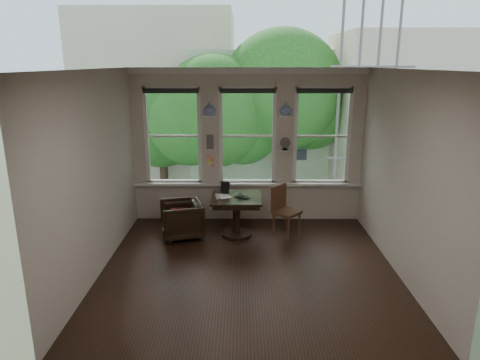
{
  "coord_description": "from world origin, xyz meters",
  "views": [
    {
      "loc": [
        -0.09,
        -6.03,
        3.09
      ],
      "look_at": [
        -0.14,
        0.9,
        1.18
      ],
      "focal_mm": 32.0,
      "sensor_mm": 36.0,
      "label": 1
    }
  ],
  "objects_px": {
    "table": "(236,216)",
    "armchair_left": "(182,219)",
    "laptop": "(240,198)",
    "mug": "(217,197)",
    "side_chair_right": "(287,212)"
  },
  "relations": [
    {
      "from": "laptop",
      "to": "table",
      "type": "bearing_deg",
      "value": 161.24
    },
    {
      "from": "table",
      "to": "armchair_left",
      "type": "xyz_separation_m",
      "value": [
        -0.99,
        -0.07,
        -0.04
      ]
    },
    {
      "from": "table",
      "to": "armchair_left",
      "type": "distance_m",
      "value": 1.0
    },
    {
      "from": "armchair_left",
      "to": "mug",
      "type": "distance_m",
      "value": 0.8
    },
    {
      "from": "armchair_left",
      "to": "laptop",
      "type": "xyz_separation_m",
      "value": [
        1.07,
        -0.02,
        0.43
      ]
    },
    {
      "from": "table",
      "to": "mug",
      "type": "height_order",
      "value": "mug"
    },
    {
      "from": "table",
      "to": "mug",
      "type": "bearing_deg",
      "value": -157.99
    },
    {
      "from": "table",
      "to": "armchair_left",
      "type": "relative_size",
      "value": 1.22
    },
    {
      "from": "table",
      "to": "laptop",
      "type": "xyz_separation_m",
      "value": [
        0.07,
        -0.09,
        0.39
      ]
    },
    {
      "from": "armchair_left",
      "to": "laptop",
      "type": "distance_m",
      "value": 1.15
    },
    {
      "from": "table",
      "to": "side_chair_right",
      "type": "distance_m",
      "value": 0.92
    },
    {
      "from": "mug",
      "to": "side_chair_right",
      "type": "bearing_deg",
      "value": 6.82
    },
    {
      "from": "laptop",
      "to": "mug",
      "type": "relative_size",
      "value": 3.14
    },
    {
      "from": "armchair_left",
      "to": "side_chair_right",
      "type": "height_order",
      "value": "side_chair_right"
    },
    {
      "from": "laptop",
      "to": "armchair_left",
      "type": "bearing_deg",
      "value": -149.89
    }
  ]
}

